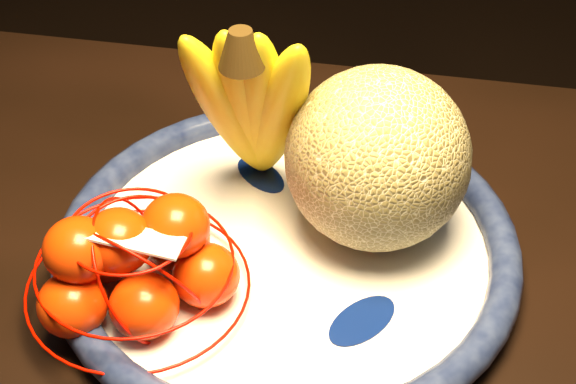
# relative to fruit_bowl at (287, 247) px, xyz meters

# --- Properties ---
(fruit_bowl) EXTENTS (0.40, 0.40, 0.03)m
(fruit_bowl) POSITION_rel_fruit_bowl_xyz_m (0.00, 0.00, 0.00)
(fruit_bowl) COLOR white
(fruit_bowl) RESTS_ON dining_table
(cantaloupe) EXTENTS (0.15, 0.15, 0.15)m
(cantaloupe) POSITION_rel_fruit_bowl_xyz_m (0.07, 0.03, 0.08)
(cantaloupe) COLOR olive
(cantaloupe) RESTS_ON fruit_bowl
(banana_bunch) EXTENTS (0.14, 0.13, 0.21)m
(banana_bunch) POSITION_rel_fruit_bowl_xyz_m (-0.03, 0.07, 0.11)
(banana_bunch) COLOR yellow
(banana_bunch) RESTS_ON fruit_bowl
(mandarin_bag) EXTENTS (0.22, 0.22, 0.11)m
(mandarin_bag) POSITION_rel_fruit_bowl_xyz_m (-0.11, -0.06, 0.04)
(mandarin_bag) COLOR #FF2C00
(mandarin_bag) RESTS_ON fruit_bowl
(price_tag) EXTENTS (0.07, 0.04, 0.01)m
(price_tag) POSITION_rel_fruit_bowl_xyz_m (-0.11, -0.08, 0.08)
(price_tag) COLOR white
(price_tag) RESTS_ON mandarin_bag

